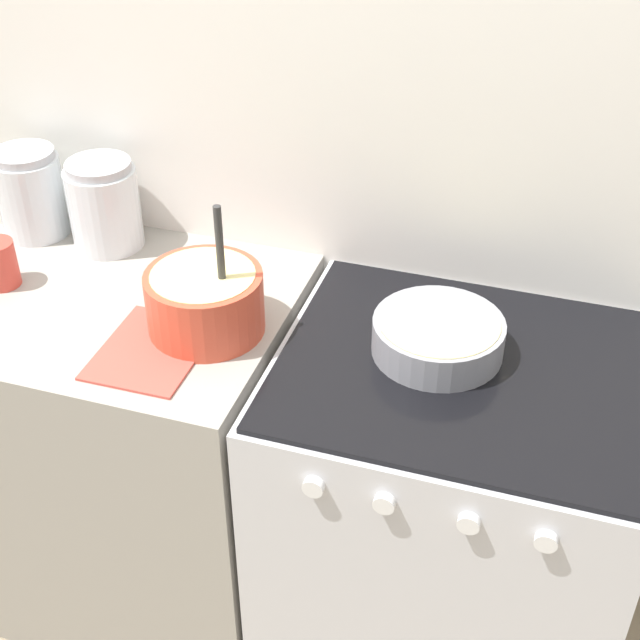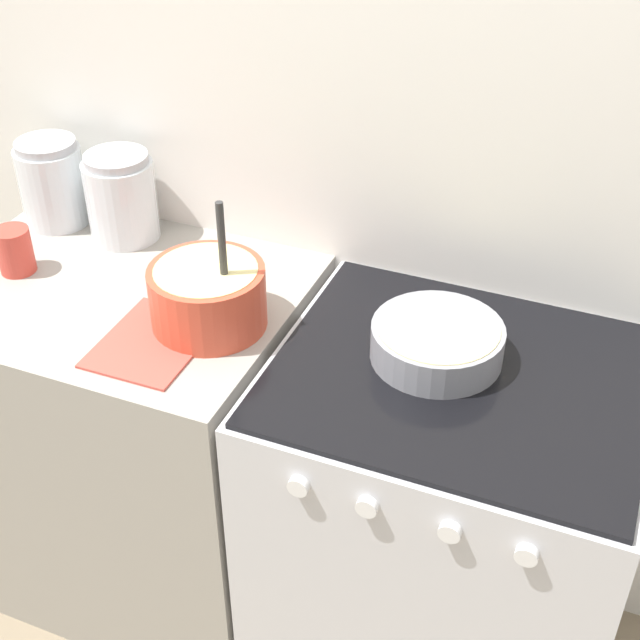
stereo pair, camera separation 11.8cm
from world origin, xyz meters
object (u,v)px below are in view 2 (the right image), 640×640
at_px(baking_pan, 437,341).
at_px(storage_jar_left, 53,188).
at_px(stove, 442,531).
at_px(storage_jar_middle, 122,202).
at_px(tin_can, 15,250).
at_px(mixing_bowl, 208,293).

relative_size(baking_pan, storage_jar_left, 1.23).
relative_size(stove, storage_jar_left, 4.23).
xyz_separation_m(storage_jar_middle, tin_can, (-0.14, -0.23, -0.04)).
relative_size(baking_pan, storage_jar_middle, 1.23).
bearing_deg(mixing_bowl, stove, 3.90).
distance_m(stove, baking_pan, 0.50).
height_order(stove, storage_jar_middle, storage_jar_middle).
relative_size(storage_jar_middle, tin_can, 2.00).
xyz_separation_m(stove, tin_can, (-1.04, -0.02, 0.51)).
distance_m(baking_pan, storage_jar_middle, 0.86).
distance_m(storage_jar_left, storage_jar_middle, 0.20).
distance_m(baking_pan, tin_can, 0.98).
height_order(storage_jar_middle, tin_can, storage_jar_middle).
height_order(stove, storage_jar_left, storage_jar_left).
xyz_separation_m(stove, mixing_bowl, (-0.53, -0.04, 0.53)).
xyz_separation_m(mixing_bowl, storage_jar_left, (-0.56, 0.25, 0.01)).
bearing_deg(tin_can, mixing_bowl, -2.16).
relative_size(mixing_bowl, storage_jar_middle, 1.38).
xyz_separation_m(storage_jar_left, storage_jar_middle, (0.20, -0.00, -0.00)).
bearing_deg(storage_jar_middle, baking_pan, -12.28).
distance_m(stove, mixing_bowl, 0.75).
bearing_deg(storage_jar_middle, storage_jar_left, 180.00).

